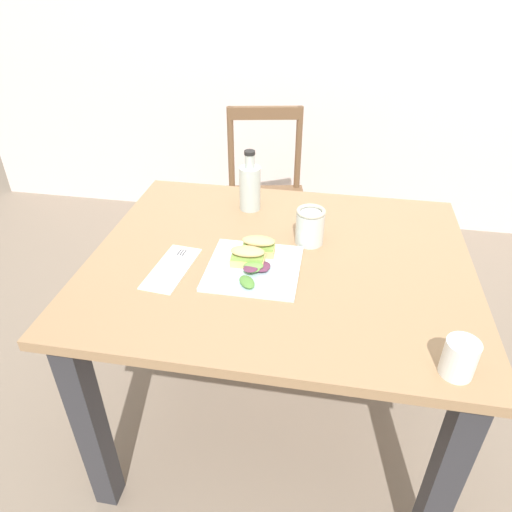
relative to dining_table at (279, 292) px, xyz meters
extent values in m
plane|color=#7A6B5B|center=(0.09, -0.07, -0.61)|extent=(9.14, 9.14, 0.00)
cube|color=#997551|center=(0.00, 0.00, 0.12)|extent=(1.12, 0.92, 0.03)
cube|color=#2D2D33|center=(-0.49, -0.39, -0.25)|extent=(0.07, 0.07, 0.71)
cube|color=#2D2D33|center=(0.49, -0.39, -0.25)|extent=(0.07, 0.07, 0.71)
cube|color=#2D2D33|center=(-0.49, 0.39, -0.25)|extent=(0.07, 0.07, 0.71)
cube|color=#2D2D33|center=(0.49, 0.39, -0.25)|extent=(0.07, 0.07, 0.71)
cylinder|color=brown|center=(-0.32, 0.71, -0.39)|extent=(0.03, 0.03, 0.43)
cylinder|color=brown|center=(0.01, 0.78, -0.39)|extent=(0.03, 0.03, 0.43)
cylinder|color=brown|center=(-0.39, 1.04, -0.39)|extent=(0.03, 0.03, 0.43)
cylinder|color=brown|center=(-0.05, 1.11, -0.39)|extent=(0.03, 0.03, 0.43)
cube|color=brown|center=(-0.19, 0.91, -0.17)|extent=(0.47, 0.47, 0.02)
cylinder|color=brown|center=(-0.39, 1.05, 0.05)|extent=(0.03, 0.03, 0.42)
cylinder|color=brown|center=(-0.05, 1.12, 0.05)|extent=(0.03, 0.03, 0.42)
cube|color=brown|center=(-0.22, 1.09, 0.23)|extent=(0.36, 0.10, 0.06)
cube|color=silver|center=(-0.07, -0.07, 0.14)|extent=(0.26, 0.26, 0.01)
cube|color=#DBB270|center=(-0.08, -0.07, 0.15)|extent=(0.10, 0.05, 0.02)
cube|color=#84A84C|center=(-0.08, -0.06, 0.17)|extent=(0.09, 0.06, 0.01)
ellipsoid|color=#DBB270|center=(-0.08, -0.07, 0.18)|extent=(0.10, 0.05, 0.02)
cube|color=#DBB270|center=(-0.06, 0.00, 0.15)|extent=(0.10, 0.05, 0.02)
cube|color=#84A84C|center=(-0.06, 0.00, 0.17)|extent=(0.09, 0.06, 0.01)
ellipsoid|color=#DBB270|center=(-0.06, 0.00, 0.18)|extent=(0.10, 0.05, 0.02)
ellipsoid|color=#3D7033|center=(-0.08, -0.07, 0.15)|extent=(0.06, 0.07, 0.02)
ellipsoid|color=#518438|center=(-0.07, -0.16, 0.15)|extent=(0.06, 0.07, 0.02)
ellipsoid|color=#518438|center=(-0.05, -0.08, 0.15)|extent=(0.07, 0.07, 0.01)
ellipsoid|color=#6B9E47|center=(-0.06, -0.11, 0.15)|extent=(0.05, 0.04, 0.01)
ellipsoid|color=#6B9E47|center=(-0.06, -0.10, 0.16)|extent=(0.06, 0.04, 0.01)
ellipsoid|color=#602D47|center=(-0.05, -0.09, 0.15)|extent=(0.07, 0.05, 0.01)
ellipsoid|color=#602D47|center=(-0.07, -0.11, 0.16)|extent=(0.06, 0.06, 0.01)
ellipsoid|color=#6B9E47|center=(-0.05, -0.10, 0.15)|extent=(0.05, 0.05, 0.01)
ellipsoid|color=#602D47|center=(-0.04, -0.09, 0.15)|extent=(0.06, 0.07, 0.01)
cube|color=silver|center=(-0.30, -0.11, 0.13)|extent=(0.12, 0.24, 0.00)
cube|color=silver|center=(-0.30, -0.13, 0.14)|extent=(0.02, 0.14, 0.00)
cube|color=silver|center=(-0.29, -0.04, 0.14)|extent=(0.03, 0.05, 0.00)
cube|color=#38383D|center=(-0.28, -0.04, 0.14)|extent=(0.01, 0.03, 0.00)
cube|color=#38383D|center=(-0.29, -0.04, 0.14)|extent=(0.01, 0.03, 0.00)
cube|color=#38383D|center=(-0.30, -0.04, 0.14)|extent=(0.01, 0.03, 0.00)
cylinder|color=#472819|center=(-0.15, 0.29, 0.18)|extent=(0.07, 0.07, 0.11)
cylinder|color=#B2BCB7|center=(-0.15, 0.29, 0.21)|extent=(0.07, 0.07, 0.15)
cylinder|color=#B2BCB7|center=(-0.15, 0.29, 0.31)|extent=(0.03, 0.03, 0.05)
cylinder|color=black|center=(-0.15, 0.29, 0.34)|extent=(0.04, 0.04, 0.01)
cylinder|color=#995623|center=(0.08, 0.10, 0.17)|extent=(0.08, 0.08, 0.08)
cylinder|color=silver|center=(0.08, 0.10, 0.18)|extent=(0.09, 0.09, 0.10)
torus|color=#B7B29E|center=(0.08, 0.10, 0.24)|extent=(0.09, 0.09, 0.01)
cylinder|color=white|center=(0.43, -0.38, 0.17)|extent=(0.07, 0.07, 0.09)
camera|label=1|loc=(0.13, -1.15, 0.90)|focal=32.97mm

